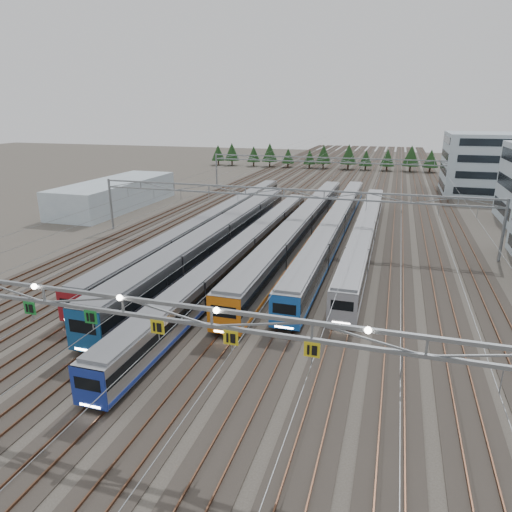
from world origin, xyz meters
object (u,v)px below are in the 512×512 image
(train_b, at_px, (219,238))
(west_shed, at_px, (116,194))
(train_a, at_px, (215,222))
(depot_bldg_north, at_px, (497,164))
(gantry_mid, at_px, (284,199))
(train_e, at_px, (336,225))
(gantry_far, at_px, (330,164))
(train_c, at_px, (245,250))
(train_d, at_px, (302,226))
(gantry_near, at_px, (121,310))
(train_f, at_px, (365,232))

(train_b, height_order, west_shed, west_shed)
(train_a, distance_m, depot_bldg_north, 69.56)
(gantry_mid, xyz_separation_m, west_shed, (-37.29, 15.22, -3.81))
(train_a, bearing_deg, gantry_mid, -9.90)
(depot_bldg_north, bearing_deg, train_e, -121.52)
(gantry_far, relative_size, west_shed, 1.88)
(train_b, height_order, train_e, train_b)
(train_b, height_order, depot_bldg_north, depot_bldg_north)
(train_c, relative_size, gantry_far, 1.09)
(train_d, bearing_deg, gantry_mid, -136.57)
(depot_bldg_north, bearing_deg, gantry_far, -167.80)
(train_e, xyz_separation_m, gantry_near, (-6.80, -45.19, 5.05))
(train_e, relative_size, gantry_near, 1.15)
(train_b, height_order, train_d, train_b)
(depot_bldg_north, xyz_separation_m, west_shed, (-73.30, -37.56, -4.12))
(depot_bldg_north, bearing_deg, west_shed, -152.87)
(train_b, bearing_deg, train_f, 28.69)
(west_shed, bearing_deg, train_d, -18.32)
(train_e, height_order, gantry_mid, gantry_mid)
(train_c, xyz_separation_m, train_e, (9.00, 15.54, 0.14))
(train_e, relative_size, gantry_far, 1.15)
(train_b, height_order, gantry_mid, gantry_mid)
(depot_bldg_north, bearing_deg, train_a, -132.92)
(train_f, bearing_deg, gantry_near, -104.98)
(gantry_far, relative_size, depot_bldg_north, 2.56)
(west_shed, bearing_deg, train_b, -36.97)
(train_c, bearing_deg, train_a, 125.89)
(west_shed, bearing_deg, gantry_mid, -22.21)
(train_f, bearing_deg, train_e, 146.50)
(train_e, bearing_deg, train_b, -136.46)
(train_c, distance_m, train_f, 18.44)
(train_d, xyz_separation_m, gantry_near, (-2.30, -42.25, 4.90))
(train_f, height_order, west_shed, west_shed)
(train_c, distance_m, west_shed, 43.46)
(train_b, height_order, train_f, train_b)
(train_f, relative_size, west_shed, 1.81)
(train_c, height_order, train_d, train_d)
(train_f, height_order, depot_bldg_north, depot_bldg_north)
(train_b, height_order, train_c, train_b)
(train_d, bearing_deg, train_b, -132.30)
(train_a, height_order, gantry_far, gantry_far)
(train_b, xyz_separation_m, gantry_far, (6.75, 52.76, 4.09))
(train_b, relative_size, train_c, 0.91)
(train_f, bearing_deg, west_shed, 164.86)
(train_e, distance_m, west_shed, 45.20)
(train_c, relative_size, train_d, 0.97)
(train_a, xyz_separation_m, train_f, (22.50, 0.13, 0.04))
(gantry_mid, bearing_deg, train_a, 170.10)
(train_b, distance_m, train_c, 5.27)
(train_a, bearing_deg, train_e, 9.79)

